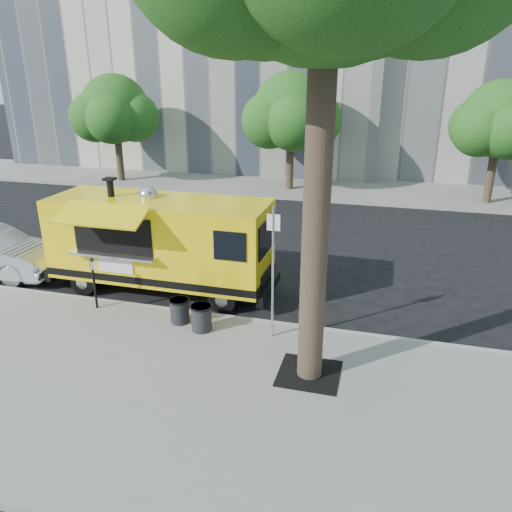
{
  "coord_description": "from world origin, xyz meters",
  "views": [
    {
      "loc": [
        3.78,
        -11.11,
        5.8
      ],
      "look_at": [
        0.76,
        0.0,
        1.41
      ],
      "focal_mm": 35.0,
      "sensor_mm": 36.0,
      "label": 1
    }
  ],
  "objects": [
    {
      "name": "far_tree_a",
      "position": [
        -10.0,
        12.3,
        3.78
      ],
      "size": [
        3.42,
        3.42,
        5.36
      ],
      "color": "#33261C",
      "rests_on": "far_sidewalk"
    },
    {
      "name": "far_tree_b",
      "position": [
        -1.0,
        12.7,
        3.83
      ],
      "size": [
        3.6,
        3.6,
        5.5
      ],
      "color": "#33261C",
      "rests_on": "far_sidewalk"
    },
    {
      "name": "food_truck",
      "position": [
        -2.03,
        0.35,
        1.43
      ],
      "size": [
        6.19,
        2.85,
        3.03
      ],
      "rotation": [
        0.0,
        0.0,
        -0.0
      ],
      "color": "yellow",
      "rests_on": "ground"
    },
    {
      "name": "far_tree_c",
      "position": [
        8.0,
        12.4,
        3.72
      ],
      "size": [
        3.24,
        3.24,
        5.21
      ],
      "color": "#33261C",
      "rests_on": "far_sidewalk"
    },
    {
      "name": "tree_well",
      "position": [
        2.6,
        -2.8,
        0.15
      ],
      "size": [
        1.2,
        1.2,
        0.02
      ],
      "primitive_type": "cube",
      "color": "black",
      "rests_on": "sidewalk"
    },
    {
      "name": "sidewalk",
      "position": [
        0.0,
        -4.0,
        0.07
      ],
      "size": [
        60.0,
        6.0,
        0.15
      ],
      "primitive_type": "cube",
      "color": "gray",
      "rests_on": "ground"
    },
    {
      "name": "far_sidewalk",
      "position": [
        0.0,
        13.5,
        0.07
      ],
      "size": [
        60.0,
        5.0,
        0.15
      ],
      "primitive_type": "cube",
      "color": "gray",
      "rests_on": "ground"
    },
    {
      "name": "trash_bin_left",
      "position": [
        -0.7,
        -1.49,
        0.46
      ],
      "size": [
        0.48,
        0.48,
        0.58
      ],
      "color": "black",
      "rests_on": "sidewalk"
    },
    {
      "name": "sign_post",
      "position": [
        1.55,
        -1.55,
        1.85
      ],
      "size": [
        0.28,
        0.06,
        3.0
      ],
      "color": "silver",
      "rests_on": "sidewalk"
    },
    {
      "name": "curb",
      "position": [
        0.0,
        -0.93,
        0.07
      ],
      "size": [
        60.0,
        0.14,
        0.16
      ],
      "primitive_type": "cube",
      "color": "#999993",
      "rests_on": "ground"
    },
    {
      "name": "ground",
      "position": [
        0.0,
        0.0,
        0.0
      ],
      "size": [
        120.0,
        120.0,
        0.0
      ],
      "primitive_type": "plane",
      "color": "black",
      "rests_on": "ground"
    },
    {
      "name": "trash_bin_right",
      "position": [
        -0.07,
        -1.7,
        0.47
      ],
      "size": [
        0.51,
        0.51,
        0.61
      ],
      "color": "black",
      "rests_on": "sidewalk"
    },
    {
      "name": "parking_meter",
      "position": [
        -3.0,
        -1.35,
        0.98
      ],
      "size": [
        0.11,
        0.11,
        1.33
      ],
      "color": "black",
      "rests_on": "sidewalk"
    }
  ]
}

